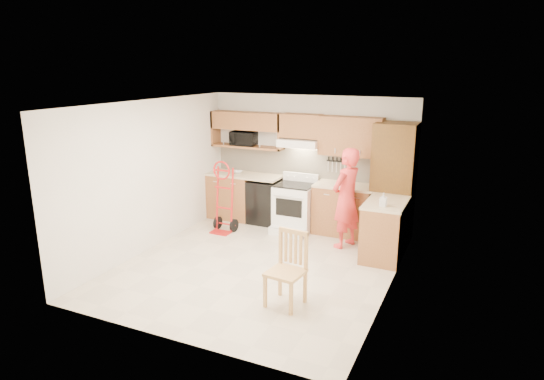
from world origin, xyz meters
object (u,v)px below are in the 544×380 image
Objects in this scene: dining_chair at (285,270)px; person at (346,198)px; microwave at (244,138)px; hand_truck at (222,201)px; range at (294,204)px.

person is at bearing 93.62° from dining_chair.
hand_truck is (0.05, -0.98, -1.02)m from microwave.
hand_truck is (-1.18, -0.61, 0.09)m from range.
dining_chair is at bearing 17.49° from person.
person is 2.35m from dining_chair.
microwave is 2.56m from person.
hand_truck is 2.99m from dining_chair.
hand_truck is at bearing -152.57° from range.
person is at bearing -22.73° from microwave.
person reaches higher than hand_truck.
hand_truck is at bearing 142.77° from dining_chair.
microwave is 0.29× the size of person.
person reaches higher than dining_chair.
range is at bearing -21.88° from microwave.
microwave reaches higher than hand_truck.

